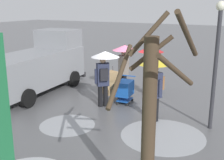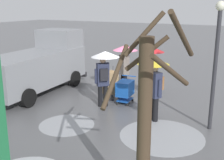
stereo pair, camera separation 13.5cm
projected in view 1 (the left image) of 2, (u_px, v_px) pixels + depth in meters
The scene contains 12 objects.
ground_plane at pixel (120, 99), 11.78m from camera, with size 90.00×90.00×0.00m, color #5B5B5E.
slush_patch_near_cluster at pixel (67, 125), 9.30m from camera, with size 1.78×1.78×0.01m, color #999BA0.
slush_patch_under_van at pixel (163, 136), 8.55m from camera, with size 2.49×2.49×0.01m, color #999BA0.
cargo_van_parked_right at pixel (37, 65), 12.64m from camera, with size 2.42×5.44×2.60m.
shopping_cart_vendor at pixel (125, 89), 11.25m from camera, with size 0.63×0.87×1.02m.
hand_dolly_boxes at pixel (110, 83), 11.68m from camera, with size 0.75×0.85×1.32m.
pedestrian_pink_side at pixel (124, 57), 12.24m from camera, with size 1.04×1.04×2.15m.
pedestrian_black_side at pixel (104, 66), 10.63m from camera, with size 1.04×1.04×2.15m.
pedestrian_white_side at pixel (154, 74), 9.36m from camera, with size 1.04×1.04×2.15m.
pedestrian_far_side at pixel (151, 59), 11.84m from camera, with size 1.04×1.04×2.15m.
bare_tree_near at pixel (149, 122), 4.85m from camera, with size 1.24×1.17×3.72m.
street_lamp at pixel (217, 53), 8.47m from camera, with size 0.28×0.28×3.86m.
Camera 1 is at (-4.97, 10.03, 3.78)m, focal length 46.39 mm.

